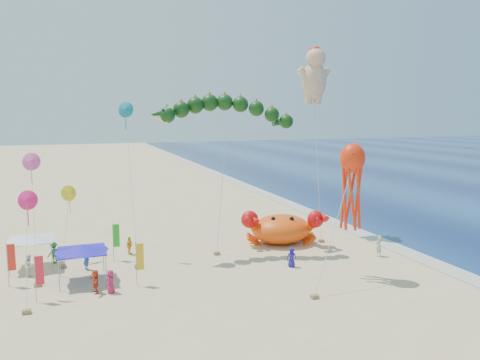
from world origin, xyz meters
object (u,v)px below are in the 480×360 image
object	(u,v)px
cherub_kite	(315,74)
octopus_kite	(352,180)
canopy_white	(31,237)
canopy_blue	(82,248)
crab_inflatable	(282,228)
dragon_kite	(225,115)

from	to	relation	value
cherub_kite	octopus_kite	size ratio (longest dim) A/B	1.86
octopus_kite	canopy_white	bearing A→B (deg)	155.61
canopy_white	canopy_blue	bearing A→B (deg)	-51.21
crab_inflatable	dragon_kite	size ratio (longest dim) A/B	0.57
cherub_kite	crab_inflatable	bearing A→B (deg)	-148.20
canopy_blue	crab_inflatable	bearing A→B (deg)	13.37
dragon_kite	canopy_blue	distance (m)	15.50
crab_inflatable	octopus_kite	xyz separation A→B (m)	(0.95, -9.77, 5.79)
octopus_kite	cherub_kite	bearing A→B (deg)	73.68
cherub_kite	dragon_kite	bearing A→B (deg)	-160.05
cherub_kite	canopy_white	xyz separation A→B (m)	(-25.97, -2.56, -13.39)
dragon_kite	octopus_kite	world-z (taller)	dragon_kite
octopus_kite	dragon_kite	bearing A→B (deg)	127.37
cherub_kite	octopus_kite	distance (m)	15.73
octopus_kite	canopy_white	xyz separation A→B (m)	(-22.26, 10.09, -4.81)
dragon_kite	octopus_kite	size ratio (longest dim) A/B	1.33
dragon_kite	crab_inflatable	bearing A→B (deg)	8.92
crab_inflatable	canopy_white	world-z (taller)	crab_inflatable
crab_inflatable	canopy_white	bearing A→B (deg)	179.13
canopy_blue	canopy_white	distance (m)	5.80
dragon_kite	octopus_kite	bearing A→B (deg)	-52.63
crab_inflatable	octopus_kite	bearing A→B (deg)	-84.43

